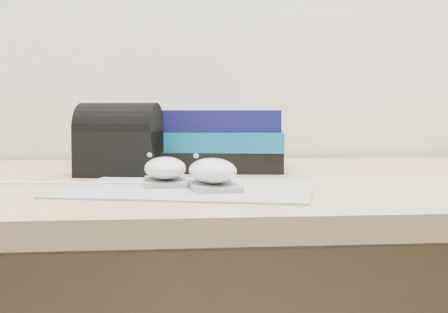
{
  "coord_description": "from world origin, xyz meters",
  "views": [
    {
      "loc": [
        -0.15,
        0.57,
        0.83
      ],
      "look_at": [
        -0.06,
        1.48,
        0.77
      ],
      "focal_mm": 50.0,
      "sensor_mm": 36.0,
      "label": 1
    }
  ],
  "objects": [
    {
      "name": "usb_cable",
      "position": [
        -0.29,
        1.47,
        0.73
      ],
      "size": [
        0.23,
        0.03,
        0.0
      ],
      "primitive_type": "cylinder",
      "rotation": [
        0.0,
        1.57,
        -0.12
      ],
      "color": "white",
      "rests_on": "mousepad"
    },
    {
      "name": "mouse_front",
      "position": [
        -0.08,
        1.4,
        0.75
      ],
      "size": [
        0.07,
        0.12,
        0.05
      ],
      "color": "#B0B0B2",
      "rests_on": "mousepad"
    },
    {
      "name": "desk",
      "position": [
        0.0,
        1.64,
        0.5
      ],
      "size": [
        1.6,
        0.8,
        0.73
      ],
      "color": "tan",
      "rests_on": "ground"
    },
    {
      "name": "mousepad",
      "position": [
        -0.11,
        1.42,
        0.73
      ],
      "size": [
        0.39,
        0.34,
        0.0
      ],
      "primitive_type": "cube",
      "rotation": [
        0.0,
        0.0,
        -0.27
      ],
      "color": "gray",
      "rests_on": "desk"
    },
    {
      "name": "pouch",
      "position": [
        -0.22,
        1.6,
        0.79
      ],
      "size": [
        0.15,
        0.12,
        0.12
      ],
      "color": "black",
      "rests_on": "desk"
    },
    {
      "name": "book_stack",
      "position": [
        -0.04,
        1.7,
        0.78
      ],
      "size": [
        0.25,
        0.21,
        0.11
      ],
      "color": "black",
      "rests_on": "desk"
    },
    {
      "name": "mouse_rear",
      "position": [
        -0.14,
        1.45,
        0.75
      ],
      "size": [
        0.06,
        0.11,
        0.04
      ],
      "color": "#A3A3A6",
      "rests_on": "mousepad"
    }
  ]
}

